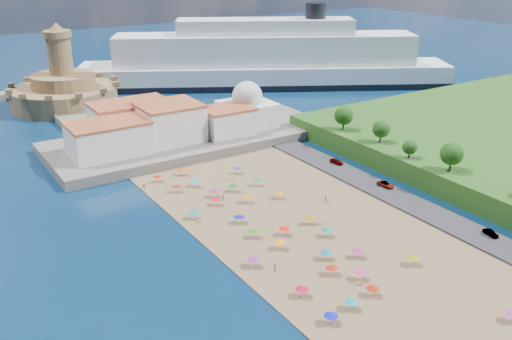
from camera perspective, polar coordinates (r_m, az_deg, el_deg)
ground at (r=122.64m, az=4.77°, el=-7.52°), size 700.00×700.00×0.00m
terrace at (r=184.18m, az=-6.50°, el=3.16°), size 90.00×36.00×3.00m
jetty at (r=208.17m, az=-16.29°, el=4.52°), size 18.00×70.00×2.40m
waterfront_buildings at (r=177.79m, az=-10.45°, el=4.41°), size 57.00×29.00×11.00m
domed_building at (r=189.52m, az=-0.88°, el=6.20°), size 16.00×16.00×15.00m
fortress at (r=234.86m, az=-18.63°, el=7.56°), size 40.00×40.00×32.40m
cruise_ship at (r=256.83m, az=0.93°, el=10.72°), size 155.18×101.16×35.88m
beach_parasols at (r=113.60m, az=7.00°, el=-8.93°), size 30.36×117.76×2.20m
beachgoers at (r=118.32m, az=4.61°, el=-8.06°), size 35.85×101.49×1.83m
parked_cars at (r=147.10m, az=15.07°, el=-2.45°), size 2.54×71.30×1.44m
hillside_trees at (r=147.16m, az=21.73°, el=0.42°), size 10.83×110.86×7.51m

